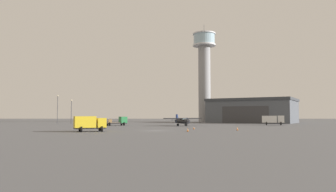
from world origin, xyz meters
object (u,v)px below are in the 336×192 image
Objects in this scene: truck_box_yellow at (89,123)px; light_post_west at (71,109)px; airplane_black at (182,121)px; traffic_cone_near_left at (194,128)px; control_tower at (204,68)px; traffic_cone_mid_apron at (188,130)px; light_post_north at (58,107)px; traffic_cone_near_right at (237,129)px; truck_flatbed_green at (119,121)px; truck_box_white at (273,120)px.

light_post_west is (-18.42, 46.66, 3.29)m from truck_box_yellow.
traffic_cone_near_left is at bearing -18.05° from airplane_black.
traffic_cone_near_left is (-9.33, -72.57, -23.39)m from control_tower.
truck_box_yellow is 17.93m from traffic_cone_mid_apron.
airplane_black is 50.59m from light_post_north.
control_tower is 7.17× the size of truck_box_yellow.
traffic_cone_near_right is at bearing 24.62° from traffic_cone_mid_apron.
airplane_black is 18.12m from truck_flatbed_green.
truck_flatbed_green is at bearing -37.01° from light_post_west.
airplane_black is (-11.29, -51.61, -22.18)m from control_tower.
light_post_north reaches higher than truck_box_white.
control_tower is 90.00m from truck_box_yellow.
traffic_cone_mid_apron is at bearing -51.11° from light_post_north.
truck_box_white is at bearing -24.00° from truck_flatbed_green.
traffic_cone_mid_apron is at bearing -155.38° from traffic_cone_near_right.
truck_flatbed_green is (-17.97, 2.33, -0.26)m from airplane_black.
truck_box_white is at bearing 81.36° from airplane_black.
traffic_cone_near_left is at bearing -79.57° from truck_flatbed_green.
traffic_cone_near_left is at bearing -44.93° from light_post_north.
traffic_cone_mid_apron is (-1.70, -8.99, 0.02)m from traffic_cone_near_left.
airplane_black reaches higher than traffic_cone_near_right.
light_post_north is 65.00m from traffic_cone_near_left.
traffic_cone_near_left is at bearing 151.67° from traffic_cone_near_right.
control_tower is at bearing 89.19° from traffic_cone_near_right.
truck_box_white is (15.98, -44.42, -22.04)m from control_tower.
control_tower is 5.35× the size of light_post_west.
truck_box_white is at bearing 16.24° from truck_box_yellow.
traffic_cone_near_left is 9.15m from traffic_cone_mid_apron.
truck_flatbed_green reaches higher than traffic_cone_mid_apron.
control_tower is 61.54m from truck_flatbed_green.
light_post_west is 53.16m from traffic_cone_near_left.
truck_box_white is 45.94m from traffic_cone_mid_apron.
traffic_cone_near_left is at bearing -97.32° from control_tower.
traffic_cone_near_right is (28.17, -27.74, -0.90)m from truck_flatbed_green.
airplane_black is 39.54m from light_post_west.
traffic_cone_near_right is 10.92m from traffic_cone_mid_apron.
control_tower is at bearing 25.94° from light_post_north.
traffic_cone_mid_apron is at bearing -51.66° from light_post_west.
truck_flatbed_green is 0.67× the size of light_post_north.
light_post_north is 17.52× the size of traffic_cone_near_left.
traffic_cone_mid_apron is at bearing -22.89° from airplane_black.
traffic_cone_mid_apron is (-9.93, -4.55, -0.04)m from traffic_cone_near_right.
truck_box_white reaches higher than truck_flatbed_green.
truck_flatbed_green is 30.68m from traffic_cone_near_left.
truck_flatbed_green is 0.84× the size of light_post_west.
traffic_cone_near_left is (1.96, -20.96, -1.21)m from airplane_black.
traffic_cone_mid_apron is at bearing -109.19° from truck_box_white.
truck_flatbed_green is at bearing -120.70° from control_tower.
truck_box_white is 9.64× the size of traffic_cone_near_right.
truck_flatbed_green is at bearing 119.46° from traffic_cone_mid_apron.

